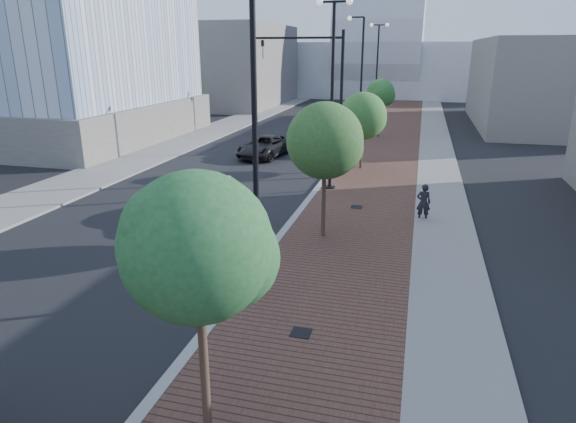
# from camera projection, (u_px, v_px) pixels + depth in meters

# --- Properties ---
(sidewalk) EXTENTS (7.00, 140.00, 0.12)m
(sidewalk) POSITION_uv_depth(u_px,v_px,m) (402.00, 136.00, 41.83)
(sidewalk) COLOR #4C2D23
(sidewalk) RESTS_ON ground
(concrete_strip) EXTENTS (2.40, 140.00, 0.13)m
(concrete_strip) POSITION_uv_depth(u_px,v_px,m) (435.00, 137.00, 41.18)
(concrete_strip) COLOR slate
(concrete_strip) RESTS_ON ground
(curb) EXTENTS (0.30, 140.00, 0.14)m
(curb) POSITION_uv_depth(u_px,v_px,m) (360.00, 134.00, 42.68)
(curb) COLOR gray
(curb) RESTS_ON ground
(west_sidewalk) EXTENTS (4.00, 140.00, 0.12)m
(west_sidewalk) POSITION_uv_depth(u_px,v_px,m) (219.00, 128.00, 45.85)
(west_sidewalk) COLOR slate
(west_sidewalk) RESTS_ON ground
(white_sedan) EXTENTS (2.87, 5.18, 1.62)m
(white_sedan) POSITION_uv_depth(u_px,v_px,m) (208.00, 199.00, 21.67)
(white_sedan) COLOR silver
(white_sedan) RESTS_ON ground
(dark_car_mid) EXTENTS (3.14, 5.44, 1.43)m
(dark_car_mid) POSITION_uv_depth(u_px,v_px,m) (265.00, 146.00, 33.83)
(dark_car_mid) COLOR black
(dark_car_mid) RESTS_ON ground
(dark_car_far) EXTENTS (2.34, 5.33, 1.52)m
(dark_car_far) POSITION_uv_depth(u_px,v_px,m) (321.00, 132.00, 39.51)
(dark_car_far) COLOR black
(dark_car_far) RESTS_ON ground
(pedestrian) EXTENTS (0.63, 0.44, 1.63)m
(pedestrian) POSITION_uv_depth(u_px,v_px,m) (423.00, 203.00, 21.09)
(pedestrian) COLOR black
(pedestrian) RESTS_ON ground
(streetlight_1) EXTENTS (1.44, 0.56, 9.21)m
(streetlight_1) POSITION_uv_depth(u_px,v_px,m) (251.00, 151.00, 13.67)
(streetlight_1) COLOR black
(streetlight_1) RESTS_ON ground
(streetlight_2) EXTENTS (1.72, 0.56, 9.28)m
(streetlight_2) POSITION_uv_depth(u_px,v_px,m) (332.00, 96.00, 24.52)
(streetlight_2) COLOR black
(streetlight_2) RESTS_ON ground
(streetlight_3) EXTENTS (1.44, 0.56, 9.21)m
(streetlight_3) POSITION_uv_depth(u_px,v_px,m) (359.00, 88.00, 35.72)
(streetlight_3) COLOR black
(streetlight_3) RESTS_ON ground
(streetlight_4) EXTENTS (1.72, 0.56, 9.28)m
(streetlight_4) POSITION_uv_depth(u_px,v_px,m) (377.00, 74.00, 46.58)
(streetlight_4) COLOR black
(streetlight_4) RESTS_ON ground
(traffic_mast) EXTENTS (5.09, 0.20, 8.00)m
(traffic_mast) POSITION_uv_depth(u_px,v_px,m) (325.00, 88.00, 27.45)
(traffic_mast) COLOR black
(traffic_mast) RESTS_ON ground
(tree_0) EXTENTS (2.53, 2.51, 5.23)m
(tree_0) POSITION_uv_depth(u_px,v_px,m) (200.00, 247.00, 8.01)
(tree_0) COLOR #382619
(tree_0) RESTS_ON ground
(tree_1) EXTENTS (2.83, 2.83, 5.24)m
(tree_1) POSITION_uv_depth(u_px,v_px,m) (326.00, 141.00, 18.17)
(tree_1) COLOR #382619
(tree_1) RESTS_ON ground
(tree_2) EXTENTS (2.82, 2.82, 4.66)m
(tree_2) POSITION_uv_depth(u_px,v_px,m) (364.00, 116.00, 29.37)
(tree_2) COLOR #382619
(tree_2) RESTS_ON ground
(tree_3) EXTENTS (2.33, 2.28, 4.77)m
(tree_3) POSITION_uv_depth(u_px,v_px,m) (381.00, 93.00, 40.29)
(tree_3) COLOR #382619
(tree_3) RESTS_ON ground
(tower_podium) EXTENTS (19.00, 19.00, 3.00)m
(tower_podium) POSITION_uv_depth(u_px,v_px,m) (56.00, 120.00, 40.73)
(tower_podium) COLOR #615D57
(tower_podium) RESTS_ON ground
(convention_center) EXTENTS (50.00, 30.00, 50.00)m
(convention_center) POSITION_uv_depth(u_px,v_px,m) (383.00, 56.00, 82.68)
(convention_center) COLOR #ABAFB5
(convention_center) RESTS_ON ground
(commercial_block_nw) EXTENTS (14.00, 20.00, 10.00)m
(commercial_block_nw) POSITION_uv_depth(u_px,v_px,m) (226.00, 66.00, 64.40)
(commercial_block_nw) COLOR slate
(commercial_block_nw) RESTS_ON ground
(commercial_block_ne) EXTENTS (12.00, 22.00, 8.00)m
(commercial_block_ne) POSITION_uv_depth(u_px,v_px,m) (545.00, 83.00, 46.76)
(commercial_block_ne) COLOR slate
(commercial_block_ne) RESTS_ON ground
(utility_cover_1) EXTENTS (0.50, 0.50, 0.02)m
(utility_cover_1) POSITION_uv_depth(u_px,v_px,m) (301.00, 333.00, 12.67)
(utility_cover_1) COLOR black
(utility_cover_1) RESTS_ON sidewalk
(utility_cover_2) EXTENTS (0.50, 0.50, 0.02)m
(utility_cover_2) POSITION_uv_depth(u_px,v_px,m) (357.00, 207.00, 22.78)
(utility_cover_2) COLOR black
(utility_cover_2) RESTS_ON sidewalk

